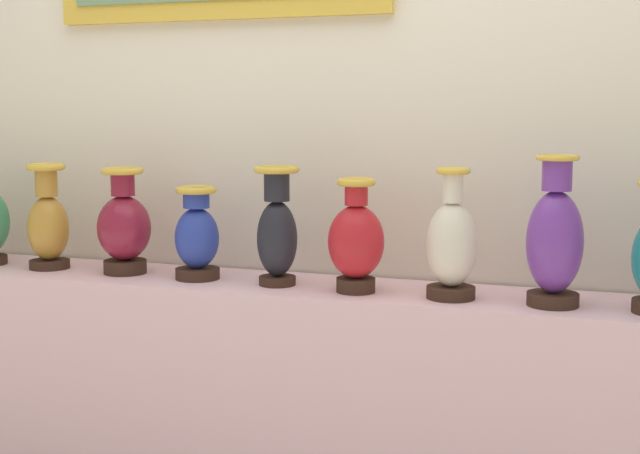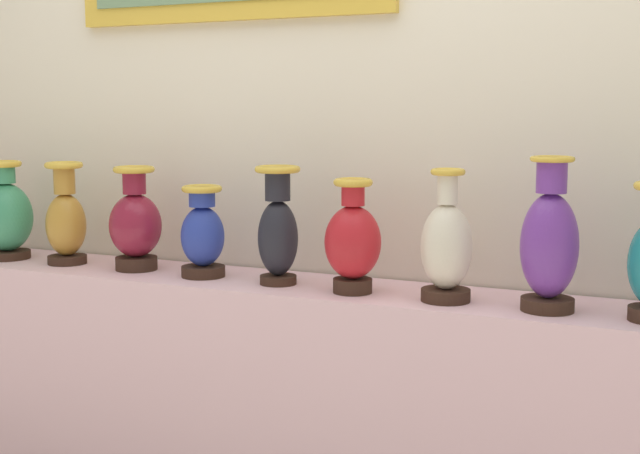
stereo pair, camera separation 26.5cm
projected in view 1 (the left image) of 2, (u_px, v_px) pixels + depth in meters
The scene contains 9 objects.
display_shelf at pixel (320, 413), 2.73m from camera, with size 3.20×0.37×0.80m, color beige.
back_wall at pixel (343, 74), 2.82m from camera, with size 5.89×0.14×2.88m.
vase_ochre at pixel (48, 223), 2.95m from camera, with size 0.14×0.14×0.35m.
vase_burgundy at pixel (124, 227), 2.86m from camera, with size 0.17×0.17×0.35m.
vase_cobalt at pixel (197, 236), 2.77m from camera, with size 0.14×0.14×0.29m.
vase_onyx at pixel (277, 230), 2.67m from camera, with size 0.14×0.14×0.36m.
vase_crimson at pixel (356, 241), 2.57m from camera, with size 0.17×0.17×0.34m.
vase_ivory at pixel (452, 245), 2.48m from camera, with size 0.14×0.14×0.37m.
vase_violet at pixel (555, 240), 2.38m from camera, with size 0.15×0.15×0.41m.
Camera 1 is at (0.86, -2.49, 1.34)m, focal length 49.43 mm.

